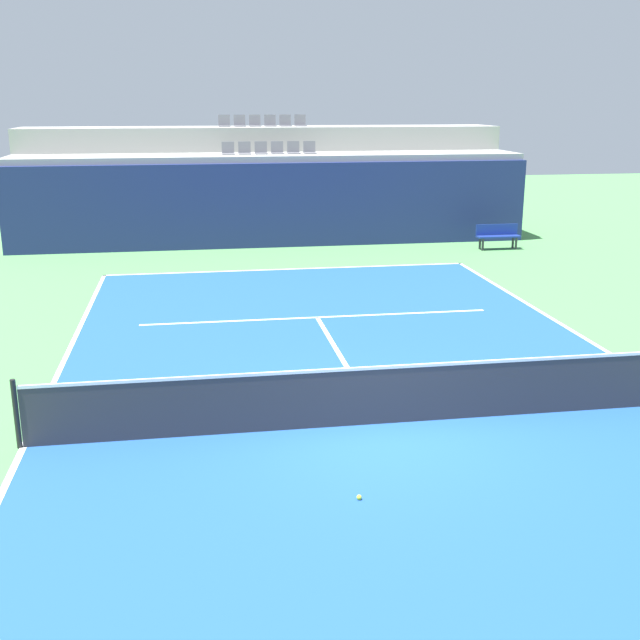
{
  "coord_description": "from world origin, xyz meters",
  "views": [
    {
      "loc": [
        -2.82,
        -11.27,
        4.99
      ],
      "look_at": [
        -0.65,
        2.0,
        1.2
      ],
      "focal_mm": 44.03,
      "sensor_mm": 36.0,
      "label": 1
    }
  ],
  "objects": [
    {
      "name": "ground_plane",
      "position": [
        0.0,
        0.0,
        0.0
      ],
      "size": [
        80.0,
        80.0,
        0.0
      ],
      "primitive_type": "plane",
      "color": "#4C8C4C"
    },
    {
      "name": "court_surface",
      "position": [
        0.0,
        0.0,
        0.01
      ],
      "size": [
        11.0,
        24.0,
        0.01
      ],
      "primitive_type": "cube",
      "color": "#1E4C99",
      "rests_on": "ground_plane"
    },
    {
      "name": "baseline_far",
      "position": [
        0.0,
        11.95,
        0.01
      ],
      "size": [
        11.0,
        0.1,
        0.0
      ],
      "primitive_type": "cube",
      "color": "white",
      "rests_on": "court_surface"
    },
    {
      "name": "sideline_left",
      "position": [
        -5.45,
        0.0,
        0.01
      ],
      "size": [
        0.1,
        24.0,
        0.0
      ],
      "primitive_type": "cube",
      "color": "white",
      "rests_on": "court_surface"
    },
    {
      "name": "service_line_far",
      "position": [
        0.0,
        6.4,
        0.01
      ],
      "size": [
        8.26,
        0.1,
        0.0
      ],
      "primitive_type": "cube",
      "color": "white",
      "rests_on": "court_surface"
    },
    {
      "name": "centre_service_line",
      "position": [
        0.0,
        3.2,
        0.01
      ],
      "size": [
        0.1,
        6.4,
        0.0
      ],
      "primitive_type": "cube",
      "color": "white",
      "rests_on": "court_surface"
    },
    {
      "name": "back_wall",
      "position": [
        0.0,
        15.82,
        1.45
      ],
      "size": [
        18.15,
        0.3,
        2.9
      ],
      "primitive_type": "cube",
      "color": "navy",
      "rests_on": "ground_plane"
    },
    {
      "name": "stands_tier_lower",
      "position": [
        0.0,
        17.17,
        1.56
      ],
      "size": [
        18.15,
        2.4,
        3.11
      ],
      "primitive_type": "cube",
      "color": "#9E9E99",
      "rests_on": "ground_plane"
    },
    {
      "name": "stands_tier_upper",
      "position": [
        0.0,
        19.57,
        2.0
      ],
      "size": [
        18.15,
        2.4,
        3.99
      ],
      "primitive_type": "cube",
      "color": "#9E9E99",
      "rests_on": "ground_plane"
    },
    {
      "name": "seating_row_lower",
      "position": [
        -0.0,
        17.26,
        3.24
      ],
      "size": [
        3.37,
        0.44,
        0.44
      ],
      "color": "slate",
      "rests_on": "stands_tier_lower"
    },
    {
      "name": "seating_row_upper",
      "position": [
        -0.0,
        19.66,
        4.12
      ],
      "size": [
        3.37,
        0.44,
        0.44
      ],
      "color": "slate",
      "rests_on": "stands_tier_upper"
    },
    {
      "name": "tennis_net",
      "position": [
        0.0,
        0.0,
        0.51
      ],
      "size": [
        11.08,
        0.08,
        1.07
      ],
      "color": "black",
      "rests_on": "court_surface"
    },
    {
      "name": "player_bench",
      "position": [
        7.55,
        14.17,
        0.51
      ],
      "size": [
        1.5,
        0.4,
        0.85
      ],
      "color": "navy",
      "rests_on": "ground_plane"
    },
    {
      "name": "tennis_ball_1",
      "position": [
        -0.85,
        -2.36,
        0.04
      ],
      "size": [
        0.07,
        0.07,
        0.07
      ],
      "primitive_type": "sphere",
      "color": "#CCE033",
      "rests_on": "court_surface"
    }
  ]
}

